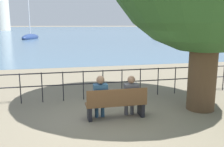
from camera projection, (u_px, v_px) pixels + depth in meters
The scene contains 9 objects.
ground_plane at pixel (116, 117), 7.27m from camera, with size 1000.00×1000.00×0.00m, color #7A705B.
harbor_water at pixel (57, 29), 159.42m from camera, with size 600.00×300.00×0.01m.
park_bench at pixel (116, 104), 7.13m from camera, with size 1.74×0.45×0.90m.
seated_person_left at pixel (100, 95), 7.05m from camera, with size 0.39×0.35×1.27m.
seated_person_right at pixel (131, 94), 7.25m from camera, with size 0.40×0.35×1.22m.
promenade_railing at pixel (103, 80), 9.04m from camera, with size 12.89×0.04×1.05m.
sailboat_0 at pixel (156, 35), 53.89m from camera, with size 2.67×5.23×10.44m.
sailboat_1 at pixel (30, 37), 46.68m from camera, with size 3.72×6.56×8.03m.
harbor_lighthouse at pixel (1, 1), 105.25m from camera, with size 5.90×5.90×26.70m.
Camera 1 is at (-1.63, -6.69, 2.66)m, focal length 40.00 mm.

